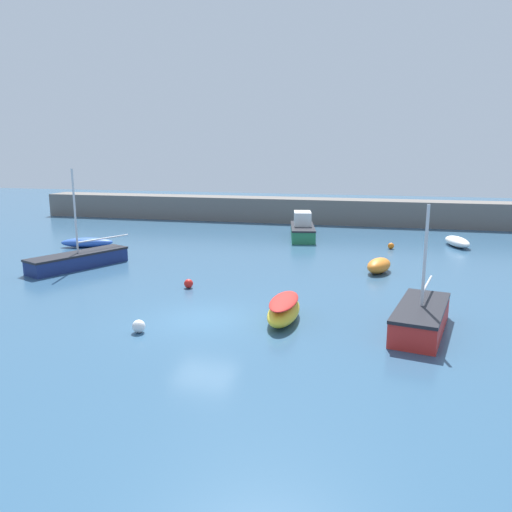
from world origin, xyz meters
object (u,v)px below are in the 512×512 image
Objects in this scene: rowboat_with_red_cover at (284,310)px; sailboat_tall_mast at (79,260)px; cabin_cruiser_white at (302,229)px; sailboat_short_mast at (421,318)px; rowboat_blue_near at (457,242)px; mooring_buoy_white at (139,326)px; dinghy_near_pier at (379,265)px; mooring_buoy_orange at (391,246)px; rowboat_white_midwater at (87,242)px; mooring_buoy_red at (189,284)px.

rowboat_with_red_cover is 14.58m from sailboat_tall_mast.
sailboat_short_mast reaches higher than cabin_cruiser_white.
mooring_buoy_white is at bearing 130.94° from rowboat_blue_near.
sailboat_short_mast is at bearing 27.73° from dinghy_near_pier.
mooring_buoy_orange is (4.44, 16.33, -0.26)m from rowboat_with_red_cover.
dinghy_near_pier is at bearing 158.75° from rowboat_with_red_cover.
dinghy_near_pier is 0.74× the size of rowboat_blue_near.
rowboat_white_midwater is 21.06m from mooring_buoy_orange.
dinghy_near_pier is 10.66m from rowboat_blue_near.
sailboat_short_mast is at bearing 95.53° from sailboat_tall_mast.
rowboat_with_red_cover is at bearing -77.61° from sailboat_short_mast.
cabin_cruiser_white is 19.35m from rowboat_with_red_cover.
rowboat_with_red_cover is at bearing 126.31° from rowboat_white_midwater.
cabin_cruiser_white is 1.72× the size of rowboat_blue_near.
sailboat_tall_mast is (-22.12, -12.05, 0.12)m from rowboat_blue_near.
rowboat_with_red_cover is 7.24× the size of mooring_buoy_red.
dinghy_near_pier is 0.66× the size of rowboat_white_midwater.
mooring_buoy_red is (7.72, -2.62, -0.24)m from sailboat_tall_mast.
cabin_cruiser_white is 11.13m from rowboat_blue_near.
sailboat_short_mast reaches higher than mooring_buoy_red.
mooring_buoy_white is (8.17, -8.82, -0.22)m from sailboat_tall_mast.
rowboat_blue_near is at bearing -179.86° from sailboat_short_mast.
rowboat_with_red_cover is 0.87× the size of rowboat_white_midwater.
mooring_buoy_orange is at bearing 165.22° from rowboat_with_red_cover.
rowboat_white_midwater is (-16.18, 12.03, -0.14)m from rowboat_with_red_cover.
sailboat_tall_mast reaches higher than dinghy_near_pier.
mooring_buoy_red is (-3.31, -15.54, -0.51)m from cabin_cruiser_white.
mooring_buoy_red is (-10.55, 3.66, -0.30)m from sailboat_short_mast.
mooring_buoy_orange is at bearing 52.03° from mooring_buoy_red.
mooring_buoy_red is at bearing -40.62° from dinghy_near_pier.
rowboat_white_midwater is 8.73× the size of mooring_buoy_orange.
rowboat_white_midwater is at bearing -73.46° from cabin_cruiser_white.
rowboat_blue_near reaches higher than mooring_buoy_orange.
mooring_buoy_white reaches higher than mooring_buoy_orange.
mooring_buoy_white is at bearing -63.83° from sailboat_short_mast.
rowboat_white_midwater is (-19.81, 2.90, -0.07)m from dinghy_near_pier.
mooring_buoy_orange is at bearing 144.16° from sailboat_tall_mast.
rowboat_blue_near is 4.98m from mooring_buoy_orange.
rowboat_blue_near is at bearing 56.23° from mooring_buoy_white.
rowboat_with_red_cover is 5.58m from mooring_buoy_white.
mooring_buoy_red is (-9.05, -5.44, -0.18)m from dinghy_near_pier.
cabin_cruiser_white is 17.00m from sailboat_tall_mast.
rowboat_with_red_cover reaches higher than dinghy_near_pier.
sailboat_tall_mast is at bearing -150.32° from mooring_buoy_orange.
rowboat_blue_near is 0.67× the size of sailboat_short_mast.
dinghy_near_pier is (3.63, 9.14, -0.07)m from rowboat_with_red_cover.
mooring_buoy_white is (-4.97, -2.52, -0.23)m from rowboat_with_red_cover.
cabin_cruiser_white is 1.77× the size of rowboat_with_red_cover.
mooring_buoy_white is at bearing -18.08° from cabin_cruiser_white.
mooring_buoy_orange is (17.58, 10.02, -0.25)m from sailboat_tall_mast.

